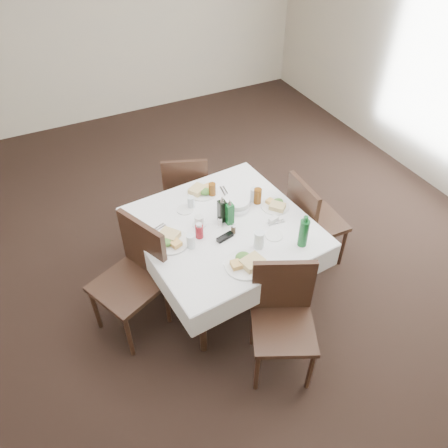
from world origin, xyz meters
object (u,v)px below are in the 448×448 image
object	(u,v)px
chair_south	(283,312)
coffee_mug	(199,221)
oil_cruet_dark	(222,210)
green_bottle	(304,233)
water_s	(259,240)
chair_east	(310,218)
oil_cruet_green	(230,213)
water_w	(191,241)
dining_table	(224,232)
chair_north	(186,188)
bread_basket	(237,203)
chair_west	(135,271)
water_n	(191,202)
ketchup_bottle	(199,231)
water_e	(254,195)

from	to	relation	value
chair_south	coffee_mug	size ratio (longest dim) A/B	7.95
oil_cruet_dark	green_bottle	xyz separation A→B (m)	(0.43, -0.53, 0.01)
water_s	chair_east	bearing A→B (deg)	22.54
oil_cruet_green	water_w	bearing A→B (deg)	-163.34
dining_table	water_w	size ratio (longest dim) A/B	12.19
chair_north	green_bottle	size ratio (longest dim) A/B	3.23
bread_basket	dining_table	bearing A→B (deg)	-142.00
water_s	dining_table	bearing A→B (deg)	111.11
chair_west	water_n	bearing A→B (deg)	27.33
water_n	bread_basket	size ratio (longest dim) A/B	0.45
water_w	ketchup_bottle	distance (m)	0.13
water_n	coffee_mug	xyz separation A→B (m)	(-0.03, -0.23, -0.02)
chair_south	chair_west	xyz separation A→B (m)	(-0.85, 0.83, 0.03)
chair_west	chair_east	bearing A→B (deg)	-1.51
chair_east	water_w	world-z (taller)	chair_east
oil_cruet_green	green_bottle	distance (m)	0.62
chair_west	ketchup_bottle	xyz separation A→B (m)	(0.54, -0.04, 0.25)
chair_west	water_e	xyz separation A→B (m)	(1.16, 0.17, 0.24)
water_s	ketchup_bottle	distance (m)	0.48
oil_cruet_green	oil_cruet_dark	bearing A→B (deg)	130.24
chair_west	green_bottle	bearing A→B (deg)	-21.17
chair_south	water_s	world-z (taller)	chair_south
coffee_mug	dining_table	bearing A→B (deg)	-28.21
chair_east	chair_north	bearing A→B (deg)	131.38
chair_west	ketchup_bottle	bearing A→B (deg)	-4.29
water_w	bread_basket	world-z (taller)	water_w
oil_cruet_green	coffee_mug	bearing A→B (deg)	158.70
chair_north	water_n	size ratio (longest dim) A/B	8.25
chair_north	water_w	world-z (taller)	chair_north
water_n	oil_cruet_dark	xyz separation A→B (m)	(0.16, -0.27, 0.05)
ketchup_bottle	chair_west	bearing A→B (deg)	175.71
chair_west	water_s	world-z (taller)	chair_west
water_e	ketchup_bottle	xyz separation A→B (m)	(-0.61, -0.21, 0.00)
water_s	water_e	distance (m)	0.57
oil_cruet_dark	ketchup_bottle	xyz separation A→B (m)	(-0.25, -0.09, -0.05)
oil_cruet_green	bread_basket	bearing A→B (deg)	46.53
water_s	oil_cruet_green	world-z (taller)	oil_cruet_green
dining_table	chair_north	bearing A→B (deg)	88.16
water_w	coffee_mug	xyz separation A→B (m)	(0.16, 0.21, -0.02)
chair_west	green_bottle	distance (m)	1.35
water_n	bread_basket	xyz separation A→B (m)	(0.35, -0.17, -0.02)
coffee_mug	water_e	bearing A→B (deg)	7.96
chair_south	oil_cruet_green	xyz separation A→B (m)	(-0.01, 0.83, 0.32)
chair_north	chair_west	distance (m)	1.21
chair_east	water_n	bearing A→B (deg)	159.86
chair_north	coffee_mug	xyz separation A→B (m)	(-0.20, -0.81, 0.28)
chair_south	chair_north	bearing A→B (deg)	91.36
oil_cruet_green	chair_west	bearing A→B (deg)	-179.76
ketchup_bottle	green_bottle	bearing A→B (deg)	-32.51
water_n	oil_cruet_dark	size ratio (longest dim) A/B	0.43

